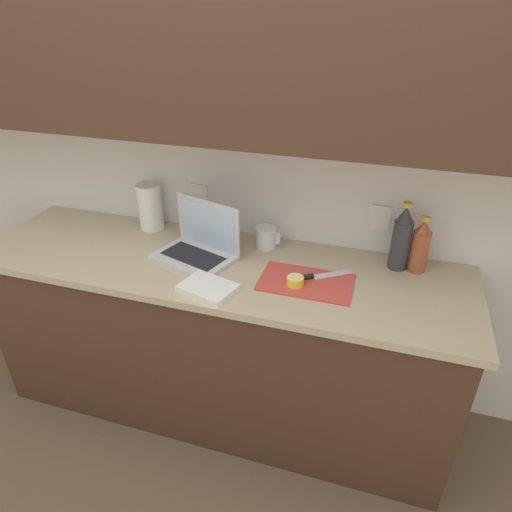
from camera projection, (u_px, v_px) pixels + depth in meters
ground_plane at (223, 401)px, 2.53m from camera, size 12.00×12.00×0.00m
wall_back at (231, 101)px, 1.96m from camera, size 5.20×0.38×2.60m
counter_unit at (216, 336)px, 2.31m from camera, size 2.29×0.65×0.89m
laptop at (199, 244)px, 2.11m from camera, size 0.41×0.34×0.26m
cutting_board at (306, 282)px, 1.94m from camera, size 0.39×0.24×0.01m
knife at (310, 277)px, 1.95m from camera, size 0.25×0.19×0.02m
lemon_half_cut at (295, 281)px, 1.90m from camera, size 0.07×0.07×0.04m
bottle_green_soda at (401, 239)px, 1.98m from camera, size 0.08×0.08×0.31m
bottle_oil_tall at (420, 246)px, 1.97m from camera, size 0.08×0.08×0.26m
measuring_cup at (266, 238)px, 2.19m from camera, size 0.12×0.10×0.10m
paper_towel_roll at (150, 207)px, 2.34m from camera, size 0.12×0.12×0.24m
dish_towel at (208, 288)px, 1.89m from camera, size 0.25×0.21×0.02m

